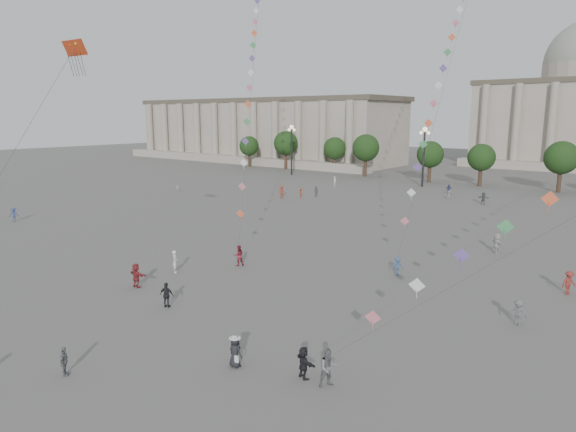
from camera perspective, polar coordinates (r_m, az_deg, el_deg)
The scene contains 28 objects.
ground at distance 31.45m, azimuth -14.83°, elevation -13.05°, with size 360.00×360.00×0.00m, color #555350.
hall_west at distance 148.12m, azimuth -3.03°, elevation 9.48°, with size 84.00×26.22×17.20m.
tree_row at distance 97.84m, azimuth 24.85°, elevation 5.85°, with size 137.12×5.12×8.00m.
lamp_post_far_west at distance 110.58m, azimuth 0.40°, elevation 8.38°, with size 2.00×0.90×10.65m.
lamp_post_mid_west at distance 94.99m, azimuth 14.89°, elevation 7.56°, with size 2.00×0.90×10.65m.
person_crowd_0 at distance 87.05m, azimuth 17.41°, elevation 2.82°, with size 1.01×0.42×1.72m, color navy.
person_crowd_1 at distance 88.74m, azimuth -12.15°, elevation 3.17°, with size 0.73×0.57×1.51m, color #B5B6B2.
person_crowd_2 at distance 79.64m, azimuth -0.71°, elevation 2.68°, with size 1.25×0.72×1.94m, color maroon.
person_crowd_3 at distance 26.06m, azimuth 1.75°, elevation -15.97°, with size 1.51×0.48×1.62m, color black.
person_crowd_4 at distance 81.94m, azimuth 17.46°, elevation 2.25°, with size 1.37×0.44×1.48m, color beige.
person_crowd_5 at distance 70.44m, azimuth -28.17°, elevation 0.13°, with size 1.09×0.63×1.69m, color navy.
person_crowd_6 at distance 34.84m, azimuth 24.22°, elevation -9.78°, with size 1.08×0.62×1.67m, color #58595C.
person_crowd_7 at distance 51.75m, azimuth 22.17°, elevation -2.81°, with size 1.76×0.56×1.90m, color silver.
person_crowd_8 at distance 42.24m, azimuth 28.75°, elevation -6.53°, with size 1.12×0.64×1.73m, color maroon.
person_crowd_10 at distance 92.58m, azimuth 5.23°, elevation 3.82°, with size 0.70×0.46×1.91m, color silver.
person_crowd_12 at distance 79.22m, azimuth 20.90°, elevation 1.85°, with size 1.67×0.53×1.80m, color #5B5B5F.
person_crowd_13 at distance 43.08m, azimuth -12.43°, elevation -4.97°, with size 0.68×0.44×1.85m, color silver.
person_crowd_16 at distance 81.41m, azimuth 3.15°, elevation 2.75°, with size 0.97×0.40×1.65m, color slate.
person_crowd_17 at distance 79.76m, azimuth 1.45°, elevation 2.57°, with size 1.04×0.60×1.60m, color #973E29.
tourist_2 at distance 40.21m, azimuth -16.51°, elevation -6.35°, with size 1.71×0.54×1.84m, color maroon.
tourist_3 at distance 28.54m, azimuth -23.61°, elevation -14.59°, with size 0.88×0.36×1.49m, color slate.
tourist_4 at distance 35.66m, azimuth -13.33°, elevation -8.54°, with size 1.01×0.42×1.72m, color black.
kite_flyer_0 at distance 44.18m, azimuth -5.49°, elevation -4.38°, with size 0.88×0.68×1.80m, color maroon.
kite_flyer_1 at distance 42.34m, azimuth 12.07°, elevation -5.47°, with size 0.98×0.57×1.52m, color #36537A.
kite_flyer_2 at distance 25.38m, azimuth 4.52°, elevation -16.46°, with size 0.91×0.71×1.88m, color slate.
hat_person at distance 27.19m, azimuth -5.90°, elevation -14.67°, with size 0.83×0.60×1.69m.
dragon_kite at distance 39.79m, azimuth -22.66°, elevation 15.66°, with size 3.33×6.81×20.75m.
kite_train_west at distance 67.63m, azimuth -3.55°, elevation 21.19°, with size 28.19×35.46×62.25m.
Camera 1 is at (23.42, -16.71, 12.69)m, focal length 32.00 mm.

